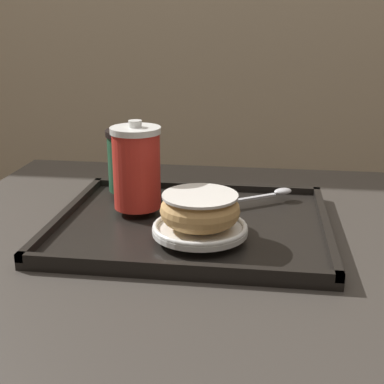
% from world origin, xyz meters
% --- Properties ---
extents(cafe_table, '(0.90, 0.81, 0.71)m').
position_xyz_m(cafe_table, '(0.00, 0.00, 0.54)').
color(cafe_table, '#38332D').
rests_on(cafe_table, ground_plane).
extents(serving_tray, '(0.44, 0.36, 0.02)m').
position_xyz_m(serving_tray, '(-0.01, 0.01, 0.72)').
color(serving_tray, black).
rests_on(serving_tray, cafe_table).
extents(coffee_cup_front, '(0.08, 0.08, 0.15)m').
position_xyz_m(coffee_cup_front, '(-0.11, 0.04, 0.80)').
color(coffee_cup_front, red).
rests_on(coffee_cup_front, serving_tray).
extents(coffee_cup_rear, '(0.09, 0.09, 0.12)m').
position_xyz_m(coffee_cup_rear, '(-0.14, 0.14, 0.79)').
color(coffee_cup_rear, '#235638').
rests_on(coffee_cup_rear, serving_tray).
extents(plate_with_chocolate_donut, '(0.14, 0.14, 0.01)m').
position_xyz_m(plate_with_chocolate_donut, '(0.01, -0.06, 0.74)').
color(plate_with_chocolate_donut, white).
rests_on(plate_with_chocolate_donut, serving_tray).
extents(donut_chocolate_glazed, '(0.12, 0.12, 0.05)m').
position_xyz_m(donut_chocolate_glazed, '(0.01, -0.06, 0.77)').
color(donut_chocolate_glazed, tan).
rests_on(donut_chocolate_glazed, plate_with_chocolate_donut).
extents(spoon, '(0.15, 0.11, 0.01)m').
position_xyz_m(spoon, '(0.12, 0.13, 0.74)').
color(spoon, silver).
rests_on(spoon, serving_tray).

